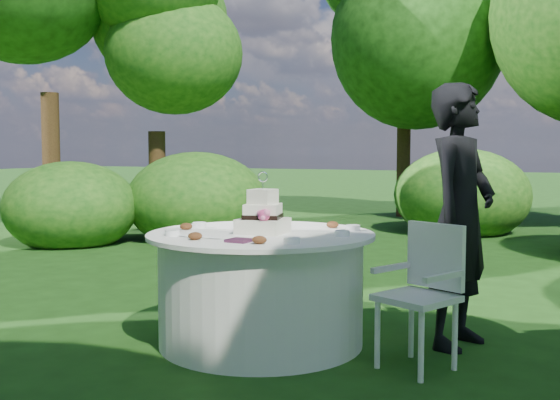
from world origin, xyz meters
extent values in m
plane|color=#17390F|center=(0.00, 0.00, 0.00)|extent=(80.00, 80.00, 0.00)
cube|color=#471E39|center=(0.12, -0.46, 0.78)|extent=(0.14, 0.14, 0.02)
ellipsoid|color=white|center=(-0.28, -0.42, 0.78)|extent=(0.48, 0.07, 0.01)
imported|color=black|center=(1.22, 0.59, 0.89)|extent=(0.54, 0.72, 1.78)
cylinder|color=silver|center=(0.00, 0.00, 0.37)|extent=(1.40, 1.40, 0.74)
cylinder|color=white|center=(0.00, 0.00, 0.76)|extent=(1.56, 1.56, 0.03)
cube|color=white|center=(0.03, -0.02, 0.82)|extent=(0.33, 0.33, 0.10)
cube|color=white|center=(0.03, -0.02, 0.92)|extent=(0.29, 0.29, 0.10)
cube|color=white|center=(0.03, -0.02, 1.02)|extent=(0.16, 0.16, 0.10)
cube|color=black|center=(0.03, -0.02, 0.89)|extent=(0.31, 0.31, 0.03)
sphere|color=#C13872|center=(0.10, -0.13, 0.91)|extent=(0.08, 0.08, 0.08)
cylinder|color=white|center=(0.03, -0.02, 1.09)|extent=(0.01, 0.01, 0.05)
torus|color=white|center=(0.03, -0.02, 1.16)|extent=(0.08, 0.02, 0.07)
cube|color=silver|center=(1.11, -0.03, 0.44)|extent=(0.52, 0.52, 0.04)
cube|color=white|center=(1.17, 0.14, 0.68)|extent=(0.39, 0.18, 0.41)
cylinder|color=white|center=(0.89, -0.12, 0.21)|extent=(0.03, 0.03, 0.42)
cylinder|color=white|center=(1.20, -0.24, 0.21)|extent=(0.03, 0.03, 0.42)
cylinder|color=white|center=(1.01, 0.19, 0.21)|extent=(0.03, 0.03, 0.42)
cylinder|color=white|center=(1.32, 0.07, 0.21)|extent=(0.03, 0.03, 0.42)
cube|color=silver|center=(0.93, 0.04, 0.60)|extent=(0.16, 0.36, 0.03)
cube|color=silver|center=(1.29, -0.10, 0.60)|extent=(0.16, 0.36, 0.03)
cylinder|color=white|center=(0.44, -0.39, 0.79)|extent=(0.10, 0.10, 0.04)
cylinder|color=white|center=(-0.33, 0.48, 0.79)|extent=(0.10, 0.10, 0.04)
cylinder|color=white|center=(-0.42, -0.44, 0.79)|extent=(0.10, 0.10, 0.04)
cylinder|color=white|center=(-0.54, 0.03, 0.79)|extent=(0.10, 0.10, 0.04)
cylinder|color=white|center=(0.57, 0.08, 0.79)|extent=(0.10, 0.10, 0.04)
cylinder|color=white|center=(0.52, 0.40, 0.79)|extent=(0.10, 0.10, 0.04)
ellipsoid|color=#562D16|center=(0.32, 0.48, 0.79)|extent=(0.09, 0.09, 0.05)
ellipsoid|color=#562D16|center=(-0.55, -0.11, 0.79)|extent=(0.09, 0.09, 0.05)
ellipsoid|color=#562D16|center=(0.27, -0.48, 0.79)|extent=(0.09, 0.09, 0.05)
ellipsoid|color=#562D16|center=(-0.18, -0.52, 0.79)|extent=(0.09, 0.09, 0.05)
camera|label=1|loc=(2.24, -3.85, 1.33)|focal=42.00mm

